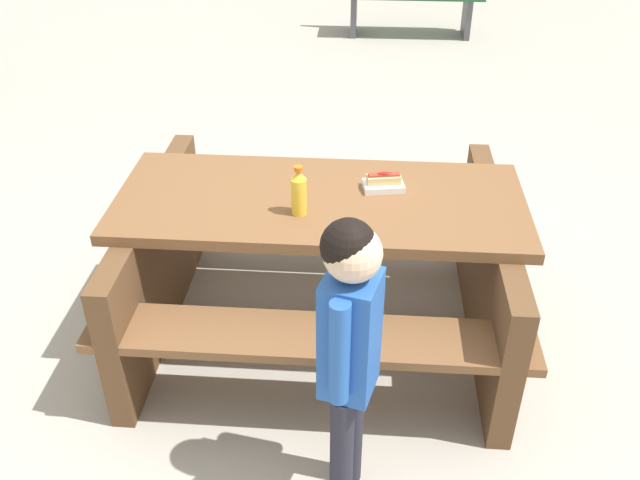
% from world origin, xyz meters
% --- Properties ---
extents(ground_plane, '(30.00, 30.00, 0.00)m').
position_xyz_m(ground_plane, '(0.00, 0.00, 0.00)').
color(ground_plane, '#ADA599').
rests_on(ground_plane, ground).
extents(picnic_table, '(1.80, 1.40, 0.75)m').
position_xyz_m(picnic_table, '(0.00, 0.00, 0.44)').
color(picnic_table, brown).
rests_on(picnic_table, ground).
extents(soda_bottle, '(0.07, 0.07, 0.22)m').
position_xyz_m(soda_bottle, '(-0.08, -0.14, 0.85)').
color(soda_bottle, yellow).
rests_on(soda_bottle, picnic_table).
extents(hotdog_tray, '(0.20, 0.14, 0.08)m').
position_xyz_m(hotdog_tray, '(0.28, 0.10, 0.78)').
color(hotdog_tray, white).
rests_on(hotdog_tray, picnic_table).
extents(child_in_coat, '(0.21, 0.29, 1.21)m').
position_xyz_m(child_in_coat, '(0.16, -0.93, 0.77)').
color(child_in_coat, '#262633').
rests_on(child_in_coat, ground).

